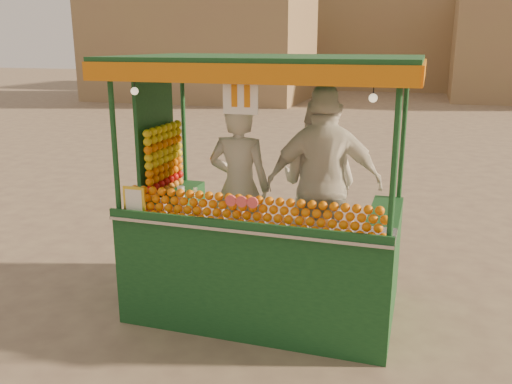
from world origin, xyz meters
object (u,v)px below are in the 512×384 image
(vendor_middle, at_px, (318,186))
(vendor_right, at_px, (324,184))
(juice_cart, at_px, (257,234))
(vendor_left, at_px, (239,187))

(vendor_middle, height_order, vendor_right, vendor_right)
(juice_cart, height_order, vendor_middle, juice_cart)
(vendor_left, xyz_separation_m, vendor_middle, (0.79, 0.22, 0.02))
(juice_cart, bearing_deg, vendor_left, 129.30)
(vendor_left, bearing_deg, vendor_right, 177.62)
(vendor_left, bearing_deg, juice_cart, 126.52)
(vendor_left, height_order, vendor_middle, vendor_middle)
(vendor_middle, relative_size, vendor_right, 0.92)
(vendor_left, relative_size, vendor_right, 0.90)
(juice_cart, distance_m, vendor_right, 0.83)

